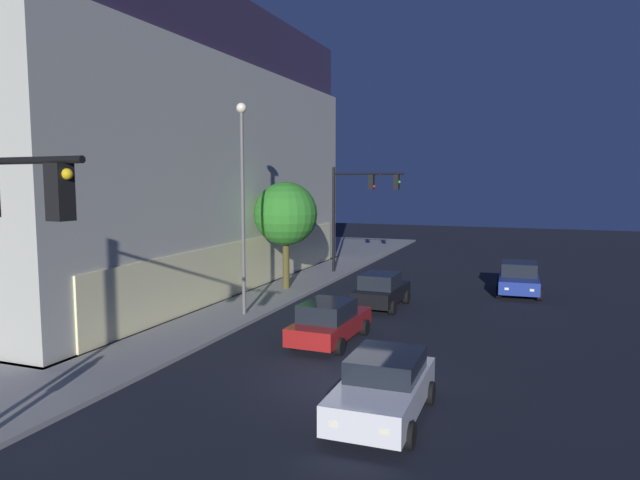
{
  "coord_description": "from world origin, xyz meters",
  "views": [
    {
      "loc": [
        -15.9,
        -5.34,
        6.11
      ],
      "look_at": [
        6.23,
        3.09,
        3.6
      ],
      "focal_mm": 32.31,
      "sensor_mm": 36.0,
      "label": 1
    }
  ],
  "objects": [
    {
      "name": "ground_plane",
      "position": [
        0.0,
        0.0,
        0.0
      ],
      "size": [
        120.0,
        120.0,
        0.0
      ],
      "primitive_type": "plane",
      "color": "black"
    },
    {
      "name": "car_black",
      "position": [
        10.28,
        1.51,
        0.85
      ],
      "size": [
        4.14,
        2.12,
        1.69
      ],
      "color": "black",
      "rests_on": "ground"
    },
    {
      "name": "modern_building",
      "position": [
        11.57,
        23.71,
        7.72
      ],
      "size": [
        28.44,
        29.51,
        15.6
      ],
      "color": "#4C4C51",
      "rests_on": "ground"
    },
    {
      "name": "traffic_light_far_corner",
      "position": [
        18.73,
        5.27,
        4.9
      ],
      "size": [
        0.51,
        4.68,
        6.72
      ],
      "color": "black",
      "rests_on": "sidewalk_corner"
    },
    {
      "name": "car_blue",
      "position": [
        16.06,
        -4.48,
        0.85
      ],
      "size": [
        4.43,
        2.36,
        1.69
      ],
      "color": "navy",
      "rests_on": "ground"
    },
    {
      "name": "car_red",
      "position": [
        3.9,
        1.82,
        0.81
      ],
      "size": [
        4.55,
        2.13,
        1.61
      ],
      "color": "maroon",
      "rests_on": "ground"
    },
    {
      "name": "street_lamp_sidewalk",
      "position": [
        6.32,
        6.73,
        5.82
      ],
      "size": [
        0.44,
        0.44,
        9.21
      ],
      "color": "#5A5A5A",
      "rests_on": "sidewalk_corner"
    },
    {
      "name": "car_white",
      "position": [
        -2.02,
        -1.8,
        0.83
      ],
      "size": [
        4.48,
        2.2,
        1.63
      ],
      "color": "silver",
      "rests_on": "ground"
    },
    {
      "name": "sidewalk_tree",
      "position": [
        12.54,
        7.48,
        4.21
      ],
      "size": [
        3.45,
        3.45,
        5.81
      ],
      "color": "#47411E",
      "rests_on": "sidewalk_corner"
    }
  ]
}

